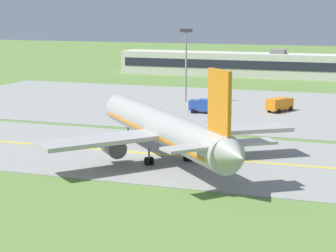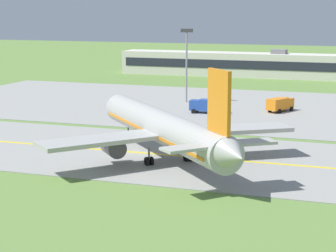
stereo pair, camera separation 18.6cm
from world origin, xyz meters
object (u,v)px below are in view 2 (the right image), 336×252
Objects in this scene: service_truck_baggage at (280,104)px; apron_light_mast at (187,56)px; service_truck_fuel at (207,105)px; airplane_lead at (164,128)px.

service_truck_baggage is 0.43× the size of apron_light_mast.
service_truck_baggage is 1.04× the size of service_truck_fuel.
apron_light_mast is (-7.65, 11.76, 7.79)m from service_truck_fuel.
airplane_lead is at bearing -99.69° from service_truck_baggage.
apron_light_mast is at bearing 123.05° from service_truck_fuel.
airplane_lead is at bearing -75.34° from apron_light_mast.
service_truck_fuel is at bearing -153.20° from service_truck_baggage.
apron_light_mast is at bearing 164.07° from service_truck_baggage.
airplane_lead is 49.84m from apron_light_mast.
apron_light_mast is (-12.54, 47.95, 5.19)m from airplane_lead.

